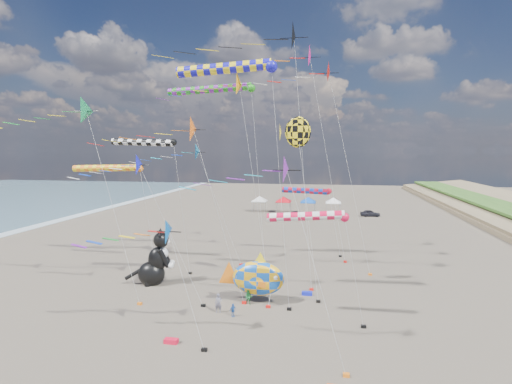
{
  "coord_description": "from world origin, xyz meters",
  "views": [
    {
      "loc": [
        7.77,
        -20.63,
        12.58
      ],
      "look_at": [
        1.9,
        12.0,
        9.16
      ],
      "focal_mm": 28.0,
      "sensor_mm": 36.0,
      "label": 1
    }
  ],
  "objects_px": {
    "cat_inflatable": "(154,257)",
    "fish_inflatable": "(257,278)",
    "child_blue": "(233,310)",
    "child_green": "(249,297)",
    "person_adult": "(218,303)",
    "parked_car": "(370,213)"
  },
  "relations": [
    {
      "from": "cat_inflatable",
      "to": "fish_inflatable",
      "type": "height_order",
      "value": "cat_inflatable"
    },
    {
      "from": "child_blue",
      "to": "cat_inflatable",
      "type": "bearing_deg",
      "value": 100.35
    },
    {
      "from": "fish_inflatable",
      "to": "child_blue",
      "type": "relative_size",
      "value": 5.68
    },
    {
      "from": "cat_inflatable",
      "to": "child_green",
      "type": "relative_size",
      "value": 4.22
    },
    {
      "from": "person_adult",
      "to": "parked_car",
      "type": "xyz_separation_m",
      "value": [
        16.41,
        49.6,
        -0.12
      ]
    },
    {
      "from": "parked_car",
      "to": "child_blue",
      "type": "bearing_deg",
      "value": 158.46
    },
    {
      "from": "person_adult",
      "to": "parked_car",
      "type": "bearing_deg",
      "value": 62.0
    },
    {
      "from": "cat_inflatable",
      "to": "child_blue",
      "type": "height_order",
      "value": "cat_inflatable"
    },
    {
      "from": "cat_inflatable",
      "to": "child_green",
      "type": "xyz_separation_m",
      "value": [
        9.77,
        -3.37,
        -2.02
      ]
    },
    {
      "from": "fish_inflatable",
      "to": "parked_car",
      "type": "distance_m",
      "value": 48.97
    },
    {
      "from": "fish_inflatable",
      "to": "child_green",
      "type": "height_order",
      "value": "fish_inflatable"
    },
    {
      "from": "cat_inflatable",
      "to": "fish_inflatable",
      "type": "relative_size",
      "value": 0.92
    },
    {
      "from": "parked_car",
      "to": "fish_inflatable",
      "type": "bearing_deg",
      "value": 158.89
    },
    {
      "from": "cat_inflatable",
      "to": "fish_inflatable",
      "type": "distance_m",
      "value": 10.79
    },
    {
      "from": "person_adult",
      "to": "child_blue",
      "type": "distance_m",
      "value": 1.41
    },
    {
      "from": "child_green",
      "to": "fish_inflatable",
      "type": "bearing_deg",
      "value": 44.01
    },
    {
      "from": "fish_inflatable",
      "to": "child_blue",
      "type": "xyz_separation_m",
      "value": [
        -1.34,
        -3.18,
        -1.56
      ]
    },
    {
      "from": "fish_inflatable",
      "to": "parked_car",
      "type": "xyz_separation_m",
      "value": [
        13.78,
        46.97,
        -1.44
      ]
    },
    {
      "from": "fish_inflatable",
      "to": "person_adult",
      "type": "distance_m",
      "value": 3.95
    },
    {
      "from": "fish_inflatable",
      "to": "child_green",
      "type": "xyz_separation_m",
      "value": [
        -0.64,
        -0.58,
        -1.44
      ]
    },
    {
      "from": "child_green",
      "to": "child_blue",
      "type": "relative_size",
      "value": 1.23
    },
    {
      "from": "cat_inflatable",
      "to": "fish_inflatable",
      "type": "bearing_deg",
      "value": -31.02
    }
  ]
}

